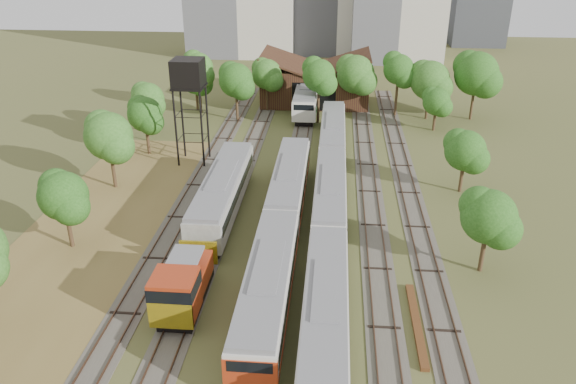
# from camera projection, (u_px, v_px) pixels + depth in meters

# --- Properties ---
(ground) EXTENTS (240.00, 240.00, 0.00)m
(ground) POSITION_uv_depth(u_px,v_px,m) (292.00, 355.00, 35.52)
(ground) COLOR #475123
(ground) RESTS_ON ground
(dry_grass_patch) EXTENTS (14.00, 60.00, 0.04)m
(dry_grass_patch) POSITION_uv_depth(u_px,v_px,m) (72.00, 272.00, 44.12)
(dry_grass_patch) COLOR brown
(dry_grass_patch) RESTS_ON ground
(tracks) EXTENTS (24.60, 80.00, 0.19)m
(tracks) POSITION_uv_depth(u_px,v_px,m) (305.00, 189.00, 58.09)
(tracks) COLOR #4C473D
(tracks) RESTS_ON ground
(railcar_red_set) EXTENTS (3.10, 34.58, 3.84)m
(railcar_red_set) POSITION_uv_depth(u_px,v_px,m) (280.00, 228.00, 46.45)
(railcar_red_set) COLOR black
(railcar_red_set) RESTS_ON ground
(railcar_green_set) EXTENTS (2.93, 52.08, 3.63)m
(railcar_green_set) POSITION_uv_depth(u_px,v_px,m) (330.00, 196.00, 52.20)
(railcar_green_set) COLOR black
(railcar_green_set) RESTS_ON ground
(railcar_rear) EXTENTS (3.24, 16.08, 4.02)m
(railcar_rear) POSITION_uv_depth(u_px,v_px,m) (307.00, 97.00, 82.08)
(railcar_rear) COLOR black
(railcar_rear) RESTS_ON ground
(shunter_locomotive) EXTENTS (3.00, 8.10, 3.92)m
(shunter_locomotive) POSITION_uv_depth(u_px,v_px,m) (182.00, 287.00, 38.97)
(shunter_locomotive) COLOR black
(shunter_locomotive) RESTS_ON ground
(old_grey_coach) EXTENTS (3.19, 18.00, 3.95)m
(old_grey_coach) POSITION_uv_depth(u_px,v_px,m) (223.00, 193.00, 52.35)
(old_grey_coach) COLOR black
(old_grey_coach) RESTS_ON ground
(water_tower) EXTENTS (3.42, 3.42, 11.83)m
(water_tower) POSITION_uv_depth(u_px,v_px,m) (188.00, 76.00, 60.91)
(water_tower) COLOR black
(water_tower) RESTS_ON ground
(rail_pile_far) EXTENTS (0.56, 8.93, 0.29)m
(rail_pile_far) POSITION_uv_depth(u_px,v_px,m) (416.00, 324.00, 38.12)
(rail_pile_far) COLOR brown
(rail_pile_far) RESTS_ON ground
(maintenance_shed) EXTENTS (16.45, 11.55, 7.58)m
(maintenance_shed) POSITION_uv_depth(u_px,v_px,m) (315.00, 83.00, 86.63)
(maintenance_shed) COLOR #331612
(maintenance_shed) RESTS_ON ground
(tree_band_left) EXTENTS (8.19, 64.51, 8.05)m
(tree_band_left) POSITION_uv_depth(u_px,v_px,m) (110.00, 143.00, 55.62)
(tree_band_left) COLOR #382616
(tree_band_left) RESTS_ON ground
(tree_band_far) EXTENTS (43.86, 10.29, 9.50)m
(tree_band_far) POSITION_uv_depth(u_px,v_px,m) (361.00, 75.00, 78.11)
(tree_band_far) COLOR #382616
(tree_band_far) RESTS_ON ground
(tree_band_right) EXTENTS (5.38, 38.27, 6.90)m
(tree_band_right) POSITION_uv_depth(u_px,v_px,m) (463.00, 154.00, 54.90)
(tree_band_right) COLOR #382616
(tree_band_right) RESTS_ON ground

